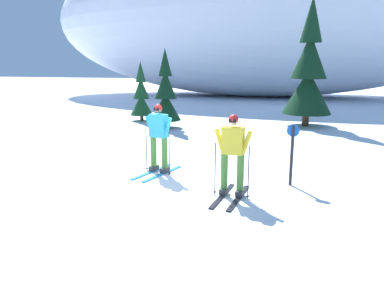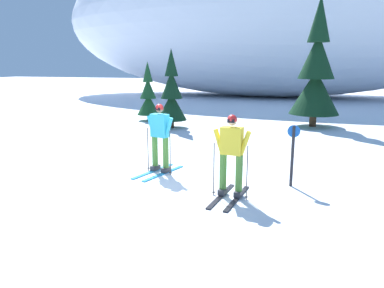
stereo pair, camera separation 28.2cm
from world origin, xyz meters
name	(u,v)px [view 2 (the right image)]	position (x,y,z in m)	size (l,w,h in m)	color
ground_plane	(171,185)	(0.00, 0.00, 0.00)	(120.00, 120.00, 0.00)	white
skier_cyan_jacket	(160,136)	(-0.64, 0.90, 0.95)	(0.88, 1.68, 1.79)	#2893CC
skier_yellow_jacket	(231,154)	(1.48, -0.32, 0.94)	(0.83, 1.64, 1.76)	black
pine_tree_far_left	(148,96)	(-4.66, 9.09, 1.22)	(1.13, 1.13, 2.91)	#47301E
pine_tree_center_left	(172,95)	(-2.78, 7.43, 1.44)	(1.33, 1.33, 3.45)	#47301E
pine_tree_center_right	(316,73)	(3.19, 9.68, 2.37)	(2.19, 2.19, 5.66)	#47301E
snow_ridge_background	(271,16)	(-0.52, 25.01, 6.67)	(37.27, 16.24, 13.33)	white
trail_marker_post	(293,152)	(2.68, 0.77, 0.82)	(0.28, 0.07, 1.43)	black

